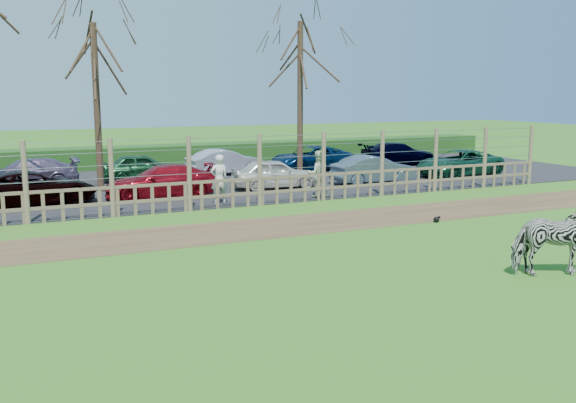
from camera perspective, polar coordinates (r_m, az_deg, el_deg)
name	(u,v)px	position (r m, az deg, el deg)	size (l,w,h in m)	color
ground	(295,271)	(14.18, 0.64, -6.22)	(120.00, 120.00, 0.00)	#5C9A29
dirt_strip	(226,231)	(18.22, -5.53, -2.66)	(34.00, 2.80, 0.01)	brown
asphalt	(146,185)	(27.70, -12.52, 1.42)	(44.00, 13.00, 0.04)	#232326
hedge	(115,158)	(34.46, -15.13, 3.78)	(46.00, 2.00, 1.10)	#1E4716
fence	(190,187)	(21.35, -8.73, 1.27)	(30.16, 0.16, 2.50)	brown
tree_mid	(95,66)	(26.10, -16.79, 11.43)	(4.80, 4.80, 6.83)	#3D2B1E
tree_right	(300,62)	(29.32, 1.10, 12.32)	(4.80, 4.80, 7.35)	#3D2B1E
zebra	(558,240)	(14.79, 22.86, -3.15)	(0.86, 1.88, 1.59)	gray
visitor_a	(219,179)	(22.45, -6.14, 1.99)	(0.63, 0.41, 1.72)	silver
visitor_b	(318,174)	(23.82, 2.67, 2.47)	(0.84, 0.65, 1.72)	beige
crow	(437,219)	(19.91, 13.07, -1.55)	(0.24, 0.18, 0.19)	black
car_2	(32,188)	(23.72, -21.79, 1.12)	(1.99, 4.32, 1.20)	black
car_3	(162,181)	(24.15, -11.13, 1.77)	(1.68, 4.13, 1.20)	maroon
car_4	(275,174)	(25.95, -1.19, 2.49)	(1.42, 3.52, 1.20)	silver
car_5	(373,170)	(27.56, 7.60, 2.83)	(1.27, 3.64, 1.20)	#4D6070
car_6	(459,163)	(30.88, 14.98, 3.31)	(1.99, 4.32, 1.20)	#154D33
car_9	(26,173)	(28.11, -22.28, 2.32)	(1.68, 4.13, 1.20)	#62526E
car_10	(143,167)	(28.85, -12.78, 2.98)	(1.42, 3.52, 1.20)	#1A4F2A
car_11	(225,162)	(30.48, -5.63, 3.51)	(1.27, 3.64, 1.20)	#B2B0C1
car_12	(311,158)	(32.01, 2.06, 3.85)	(1.99, 4.32, 1.20)	#051E43
car_13	(398,154)	(34.92, 9.77, 4.20)	(1.68, 4.13, 1.20)	black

